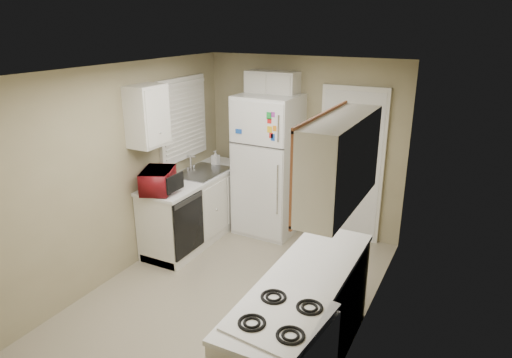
% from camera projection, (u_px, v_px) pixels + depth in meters
% --- Properties ---
extents(floor, '(3.80, 3.80, 0.00)m').
position_uv_depth(floor, '(235.00, 290.00, 5.06)').
color(floor, '#B2A78E').
rests_on(floor, ground).
extents(ceiling, '(3.80, 3.80, 0.00)m').
position_uv_depth(ceiling, '(232.00, 69.00, 4.27)').
color(ceiling, white).
rests_on(ceiling, floor).
extents(wall_left, '(3.80, 3.80, 0.00)m').
position_uv_depth(wall_left, '(129.00, 169.00, 5.27)').
color(wall_left, gray).
rests_on(wall_left, floor).
extents(wall_right, '(3.80, 3.80, 0.00)m').
position_uv_depth(wall_right, '(370.00, 214.00, 4.06)').
color(wall_right, gray).
rests_on(wall_right, floor).
extents(wall_back, '(2.80, 2.80, 0.00)m').
position_uv_depth(wall_back, '(303.00, 146.00, 6.26)').
color(wall_back, gray).
rests_on(wall_back, floor).
extents(wall_front, '(2.80, 2.80, 0.00)m').
position_uv_depth(wall_front, '(93.00, 276.00, 3.07)').
color(wall_front, gray).
rests_on(wall_front, floor).
extents(left_counter, '(0.60, 1.80, 0.90)m').
position_uv_depth(left_counter, '(197.00, 207.00, 6.14)').
color(left_counter, silver).
rests_on(left_counter, floor).
extents(dishwasher, '(0.03, 0.58, 0.72)m').
position_uv_depth(dishwasher, '(189.00, 225.00, 5.50)').
color(dishwasher, black).
rests_on(dishwasher, floor).
extents(sink, '(0.54, 0.74, 0.16)m').
position_uv_depth(sink, '(202.00, 175.00, 6.13)').
color(sink, gray).
rests_on(sink, left_counter).
extents(microwave, '(0.56, 0.45, 0.33)m').
position_uv_depth(microwave, '(158.00, 180.00, 5.38)').
color(microwave, maroon).
rests_on(microwave, left_counter).
extents(soap_bottle, '(0.10, 0.10, 0.20)m').
position_uv_depth(soap_bottle, '(216.00, 158.00, 6.41)').
color(soap_bottle, silver).
rests_on(soap_bottle, left_counter).
extents(window_blinds, '(0.10, 0.98, 1.08)m').
position_uv_depth(window_blinds, '(183.00, 119.00, 6.00)').
color(window_blinds, silver).
rests_on(window_blinds, wall_left).
extents(upper_cabinet_left, '(0.30, 0.45, 0.70)m').
position_uv_depth(upper_cabinet_left, '(147.00, 116.00, 5.19)').
color(upper_cabinet_left, silver).
rests_on(upper_cabinet_left, wall_left).
extents(refrigerator, '(0.81, 0.78, 1.92)m').
position_uv_depth(refrigerator, '(269.00, 165.00, 6.23)').
color(refrigerator, silver).
rests_on(refrigerator, floor).
extents(cabinet_over_fridge, '(0.70, 0.30, 0.40)m').
position_uv_depth(cabinet_over_fridge, '(272.00, 86.00, 6.04)').
color(cabinet_over_fridge, silver).
rests_on(cabinet_over_fridge, wall_back).
extents(interior_door, '(0.86, 0.06, 2.08)m').
position_uv_depth(interior_door, '(351.00, 166.00, 5.98)').
color(interior_door, silver).
rests_on(interior_door, floor).
extents(right_counter, '(0.60, 2.00, 0.90)m').
position_uv_depth(right_counter, '(302.00, 325.00, 3.76)').
color(right_counter, silver).
rests_on(right_counter, floor).
extents(upper_cabinet_right, '(0.30, 1.20, 0.70)m').
position_uv_depth(upper_cabinet_right, '(341.00, 162.00, 3.50)').
color(upper_cabinet_right, silver).
rests_on(upper_cabinet_right, wall_right).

